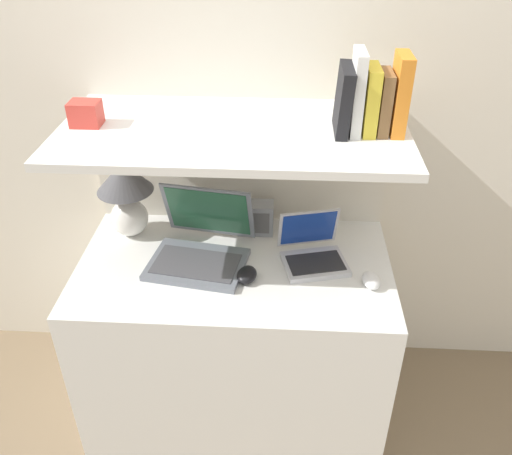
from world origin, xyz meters
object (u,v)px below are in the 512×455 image
Objects in this scene: laptop_large at (201,246)px; laptop_small at (313,252)px; book_brown at (384,103)px; book_yellow at (370,100)px; second_mouse at (371,280)px; computer_mouse at (247,275)px; router_box at (256,218)px; book_orange at (400,95)px; table_lamp at (126,192)px; book_black at (344,100)px; shelf_gadget at (86,113)px; book_white at (357,92)px.

laptop_small is at bearing 0.75° from laptop_large.
book_brown is 0.04m from book_yellow.
computer_mouse is at bearing 179.17° from second_mouse.
book_orange is (0.46, -0.15, 0.56)m from router_box.
table_lamp is 1.25× the size of book_orange.
laptop_large is 0.73m from book_black.
shelf_gadget is at bearing 170.49° from second_mouse.
second_mouse is 0.51× the size of book_brown.
laptop_large is 0.22m from computer_mouse.
router_box is at bearing 154.75° from book_white.
second_mouse is at bearing -33.29° from laptop_small.
computer_mouse is 0.51× the size of book_black.
book_black is at bearing 129.47° from second_mouse.
computer_mouse and second_mouse have the same top height.
book_orange reaches higher than shelf_gadget.
book_brown reaches higher than laptop_small.
laptop_large is at bearing -26.36° from table_lamp.
shelf_gadget is at bearing 180.00° from book_black.
router_box is 0.74m from shelf_gadget.
second_mouse is at bearing -9.51° from shelf_gadget.
router_box is 0.69m from book_brown.
book_orange is 1.18× the size of book_yellow.
shelf_gadget is at bearing 180.00° from book_orange.
book_white is at bearing 24.73° from computer_mouse.
book_orange is 1.27× the size of book_brown.
laptop_small is at bearing -39.97° from router_box.
book_white is at bearing 120.20° from second_mouse.
router_box is 0.67× the size of book_black.
second_mouse is at bearing -87.12° from book_brown.
table_lamp is 1.15× the size of laptop_small.
book_black is (0.78, -0.11, 0.42)m from table_lamp.
book_white reaches higher than book_black.
computer_mouse is 0.68m from book_black.
laptop_large is at bearing -176.26° from book_yellow.
laptop_small is at bearing -2.33° from shelf_gadget.
router_box is 0.67m from book_yellow.
second_mouse is (0.20, -0.13, -0.02)m from laptop_small.
laptop_small is at bearing -11.44° from table_lamp.
book_brown is 0.09m from book_white.
book_white is at bearing 4.06° from laptop_large.
laptop_large is at bearing 146.09° from computer_mouse.
laptop_large is 1.86× the size of book_yellow.
book_orange is 1.19× the size of book_black.
laptop_small is 2.77× the size of shelf_gadget.
book_white is (0.34, 0.16, 0.61)m from computer_mouse.
computer_mouse is 1.09× the size of shelf_gadget.
book_brown is at bearing 0.00° from book_yellow.
computer_mouse is 0.72m from book_yellow.
book_yellow is at bearing 11.87° from laptop_small.
book_brown is at bearing 20.16° from computer_mouse.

